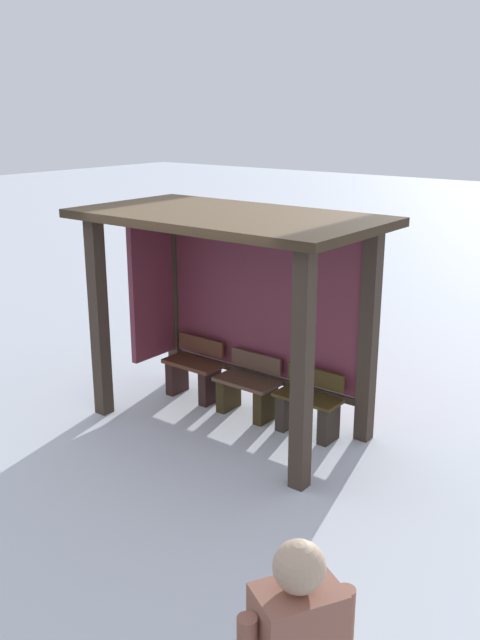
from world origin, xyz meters
TOP-DOWN VIEW (x-y plane):
  - ground_plane at (0.00, 0.00)m, footprint 60.00×60.00m
  - bus_shelter at (-0.11, 0.21)m, footprint 3.33×1.81m
  - bench_left_inside at (-0.86, 0.37)m, footprint 0.76×0.37m
  - bench_center_inside at (0.00, 0.37)m, footprint 0.76×0.41m
  - bench_right_inside at (0.86, 0.37)m, footprint 0.76×0.35m

SIDE VIEW (x-z plane):
  - ground_plane at x=0.00m, z-range 0.00..0.00m
  - bench_center_inside at x=0.00m, z-range -0.06..0.68m
  - bench_right_inside at x=0.86m, z-range -0.06..0.69m
  - bench_left_inside at x=-0.86m, z-range -0.05..0.71m
  - bus_shelter at x=-0.11m, z-range 0.55..3.02m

